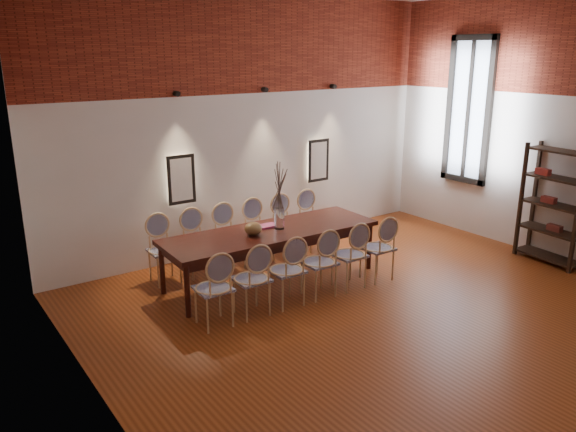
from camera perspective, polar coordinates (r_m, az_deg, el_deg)
floor at (r=7.02m, az=12.20°, el=-10.58°), size 7.00×7.00×0.02m
wall_back at (r=9.09m, az=-3.85°, el=9.22°), size 7.00×0.10×4.00m
wall_left at (r=4.44m, az=-18.80°, el=0.70°), size 0.10×7.00×4.00m
brick_band_back at (r=8.96m, az=-3.77°, el=17.14°), size 7.00×0.02×1.50m
brick_band_left at (r=4.31m, az=-19.46°, el=17.06°), size 0.02×7.00×1.50m
niche_left at (r=8.52m, az=-10.87°, el=3.69°), size 0.36×0.06×0.66m
niche_right at (r=9.86m, az=3.00°, el=5.68°), size 0.36×0.06×0.66m
spot_fixture_left at (r=8.31m, az=-11.25°, el=12.09°), size 0.08×0.10×0.08m
spot_fixture_mid at (r=9.03m, az=-2.37°, el=12.71°), size 0.08×0.10×0.08m
spot_fixture_right at (r=9.87m, az=4.62°, el=12.98°), size 0.08×0.10×0.08m
window_glass at (r=10.28m, az=17.93°, el=10.16°), size 0.02×0.78×2.38m
window_frame at (r=10.26m, az=17.86°, el=10.15°), size 0.08×0.90×2.50m
window_mullion at (r=10.26m, az=17.86°, el=10.15°), size 0.06×0.06×2.40m
dining_table at (r=7.90m, az=-1.69°, el=-4.03°), size 3.10×1.10×0.75m
chair_near_a at (r=6.67m, az=-7.60°, el=-7.29°), size 0.46×0.46×0.94m
chair_near_b at (r=6.88m, az=-3.75°, el=-6.39°), size 0.46×0.46×0.94m
chair_near_c at (r=7.13m, az=-0.17°, el=-5.53°), size 0.46×0.46×0.94m
chair_near_d at (r=7.40m, az=3.16°, el=-4.71°), size 0.46×0.46×0.94m
chair_near_e at (r=7.70m, az=6.23°, el=-3.93°), size 0.46×0.46×0.94m
chair_near_f at (r=8.02m, az=9.06°, el=-3.20°), size 0.46×0.46×0.94m
chair_far_a at (r=8.00m, az=-12.48°, el=-3.44°), size 0.46×0.46×0.94m
chair_far_b at (r=8.18m, az=-9.14°, el=-2.81°), size 0.46×0.46×0.94m
chair_far_c at (r=8.38m, az=-5.97°, el=-2.19°), size 0.46×0.46×0.94m
chair_far_d at (r=8.62m, az=-2.95°, el=-1.61°), size 0.46×0.46×0.94m
chair_far_e at (r=8.87m, az=-0.11°, el=-1.05°), size 0.46×0.46×0.94m
chair_far_f at (r=9.15m, az=2.57°, el=-0.52°), size 0.46×0.46×0.94m
vase at (r=7.80m, az=-0.88°, el=-0.23°), size 0.14×0.14×0.30m
dried_branches at (r=7.68m, az=-0.90°, el=2.99°), size 0.50×0.50×0.70m
bowl at (r=7.55m, az=-3.55°, el=-1.29°), size 0.24×0.24×0.18m
book at (r=7.91m, az=-2.11°, el=-1.01°), size 0.27×0.19×0.03m
shelving_rack at (r=9.37m, az=25.45°, el=1.00°), size 0.46×1.03×1.80m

